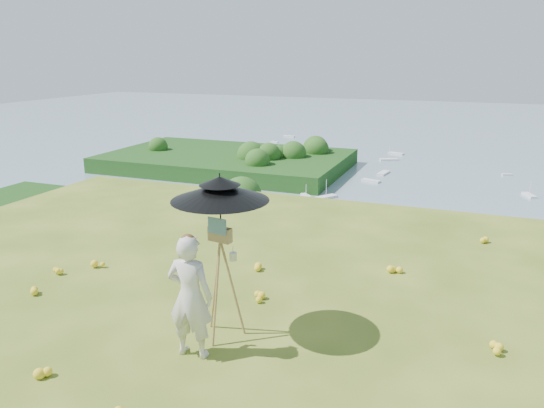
% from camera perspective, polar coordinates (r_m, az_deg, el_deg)
% --- Properties ---
extents(ground, '(14.00, 14.00, 0.00)m').
position_cam_1_polar(ground, '(8.98, -11.31, -9.91)').
color(ground, '#475F1B').
rests_on(ground, ground).
extents(shoreline_tier, '(170.00, 28.00, 8.00)m').
position_cam_1_polar(shoreline_tier, '(91.07, 16.52, -10.84)').
color(shoreline_tier, gray).
rests_on(shoreline_tier, bay_water).
extents(bay_water, '(700.00, 700.00, 0.00)m').
position_cam_1_polar(bay_water, '(249.69, 20.07, 6.15)').
color(bay_water, '#7292A3').
rests_on(bay_water, ground).
extents(peninsula, '(90.00, 60.00, 12.00)m').
position_cam_1_polar(peninsula, '(183.20, -4.88, 5.44)').
color(peninsula, '#12380F').
rests_on(peninsula, bay_water).
extents(slope_trees, '(110.00, 50.00, 6.00)m').
position_cam_1_polar(slope_trees, '(46.04, 13.92, -8.85)').
color(slope_trees, '#244916').
rests_on(slope_trees, forest_slope).
extents(harbor_town, '(110.00, 22.00, 5.00)m').
position_cam_1_polar(harbor_town, '(88.41, 16.85, -7.06)').
color(harbor_town, silver).
rests_on(harbor_town, shoreline_tier).
extents(moored_boats, '(140.00, 140.00, 0.70)m').
position_cam_1_polar(moored_boats, '(172.74, 15.09, 2.73)').
color(moored_boats, white).
rests_on(moored_boats, bay_water).
extents(wildflowers, '(10.00, 10.50, 0.12)m').
position_cam_1_polar(wildflowers, '(9.15, -10.49, -8.96)').
color(wildflowers, yellow).
rests_on(wildflowers, ground).
extents(painter, '(0.64, 0.44, 1.68)m').
position_cam_1_polar(painter, '(7.01, -8.80, -9.81)').
color(painter, beige).
rests_on(painter, ground).
extents(field_easel, '(0.76, 0.76, 1.76)m').
position_cam_1_polar(field_easel, '(7.40, -5.48, -7.93)').
color(field_easel, olive).
rests_on(field_easel, ground).
extents(sun_umbrella, '(1.39, 1.39, 0.91)m').
position_cam_1_polar(sun_umbrella, '(7.08, -5.58, -0.24)').
color(sun_umbrella, black).
rests_on(sun_umbrella, field_easel).
extents(painter_cap, '(0.23, 0.27, 0.10)m').
position_cam_1_polar(painter_cap, '(6.71, -9.08, -3.68)').
color(painter_cap, '#DC797E').
rests_on(painter_cap, painter).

